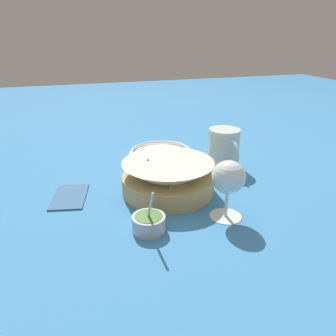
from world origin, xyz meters
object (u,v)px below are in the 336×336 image
object	(u,v)px
side_plate	(161,152)
food_basket	(168,179)
sauce_cup	(149,222)
wine_glass	(228,179)

from	to	relation	value
side_plate	food_basket	bearing A→B (deg)	-12.78
food_basket	side_plate	bearing A→B (deg)	167.22
sauce_cup	side_plate	bearing A→B (deg)	160.28
wine_glass	side_plate	size ratio (longest dim) A/B	0.63
sauce_cup	wine_glass	distance (m)	0.19
side_plate	wine_glass	bearing A→B (deg)	2.97
wine_glass	side_plate	bearing A→B (deg)	-177.03
food_basket	wine_glass	distance (m)	0.19
food_basket	sauce_cup	xyz separation A→B (m)	(0.16, -0.09, -0.02)
sauce_cup	side_plate	xyz separation A→B (m)	(-0.44, 0.16, -0.01)
sauce_cup	wine_glass	xyz separation A→B (m)	(-0.00, 0.18, 0.07)
wine_glass	sauce_cup	bearing A→B (deg)	-89.62
sauce_cup	side_plate	world-z (taller)	sauce_cup
sauce_cup	wine_glass	bearing A→B (deg)	90.38
food_basket	side_plate	distance (m)	0.29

